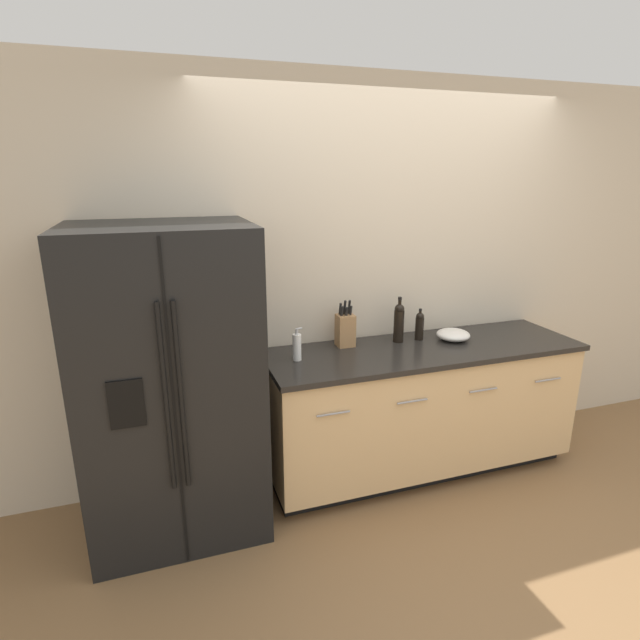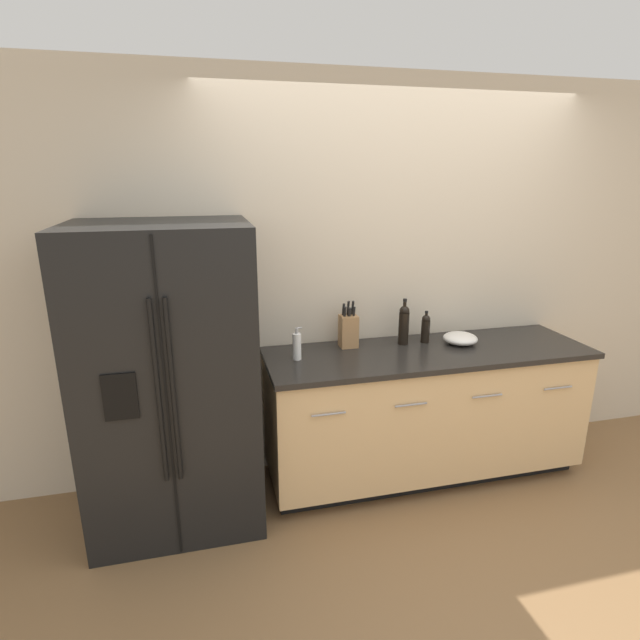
{
  "view_description": "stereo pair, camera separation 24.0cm",
  "coord_description": "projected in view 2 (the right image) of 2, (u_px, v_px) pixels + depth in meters",
  "views": [
    {
      "loc": [
        -1.49,
        -1.82,
        2.0
      ],
      "look_at": [
        -0.58,
        0.88,
        1.15
      ],
      "focal_mm": 28.0,
      "sensor_mm": 36.0,
      "label": 1
    },
    {
      "loc": [
        -1.26,
        -1.89,
        2.0
      ],
      "look_at": [
        -0.58,
        0.88,
        1.15
      ],
      "focal_mm": 28.0,
      "sensor_mm": 36.0,
      "label": 2
    }
  ],
  "objects": [
    {
      "name": "wine_bottle",
      "position": [
        404.0,
        324.0,
        3.28
      ],
      "size": [
        0.07,
        0.07,
        0.31
      ],
      "color": "black",
      "rests_on": "counter_unit"
    },
    {
      "name": "knife_block",
      "position": [
        348.0,
        330.0,
        3.24
      ],
      "size": [
        0.11,
        0.1,
        0.31
      ],
      "color": "#A87A4C",
      "rests_on": "counter_unit"
    },
    {
      "name": "soap_dispenser",
      "position": [
        297.0,
        346.0,
        3.03
      ],
      "size": [
        0.06,
        0.05,
        0.2
      ],
      "color": "white",
      "rests_on": "counter_unit"
    },
    {
      "name": "ground_plane",
      "position": [
        467.0,
        569.0,
        2.62
      ],
      "size": [
        14.0,
        14.0,
        0.0
      ],
      "primitive_type": "plane",
      "color": "olive"
    },
    {
      "name": "counter_unit",
      "position": [
        424.0,
        411.0,
        3.35
      ],
      "size": [
        2.11,
        0.64,
        0.9
      ],
      "color": "black",
      "rests_on": "ground_plane"
    },
    {
      "name": "refrigerator",
      "position": [
        171.0,
        380.0,
        2.81
      ],
      "size": [
        0.94,
        0.75,
        1.75
      ],
      "color": "black",
      "rests_on": "ground_plane"
    },
    {
      "name": "mixing_bowl",
      "position": [
        460.0,
        338.0,
        3.32
      ],
      "size": [
        0.22,
        0.22,
        0.07
      ],
      "color": "white",
      "rests_on": "counter_unit"
    },
    {
      "name": "oil_bottle",
      "position": [
        426.0,
        328.0,
        3.33
      ],
      "size": [
        0.06,
        0.06,
        0.22
      ],
      "color": "black",
      "rests_on": "counter_unit"
    },
    {
      "name": "wall_back",
      "position": [
        391.0,
        279.0,
        3.39
      ],
      "size": [
        10.0,
        0.05,
        2.6
      ],
      "color": "beige",
      "rests_on": "ground_plane"
    }
  ]
}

